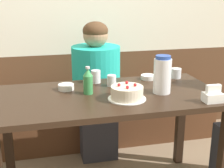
% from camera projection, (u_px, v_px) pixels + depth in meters
% --- Properties ---
extents(back_wall, '(4.80, 0.04, 2.50)m').
position_uv_depth(back_wall, '(82.00, 6.00, 2.82)').
color(back_wall, brown).
rests_on(back_wall, ground_plane).
extents(bench_seat, '(2.43, 0.38, 0.47)m').
position_uv_depth(bench_seat, '(89.00, 119.00, 2.91)').
color(bench_seat, '#56331E').
rests_on(bench_seat, ground_plane).
extents(dining_table, '(1.44, 0.72, 0.76)m').
position_uv_depth(dining_table, '(109.00, 109.00, 2.01)').
color(dining_table, black).
rests_on(dining_table, ground_plane).
extents(birthday_cake, '(0.23, 0.23, 0.10)m').
position_uv_depth(birthday_cake, '(127.00, 93.00, 1.88)').
color(birthday_cake, white).
rests_on(birthday_cake, dining_table).
extents(water_pitcher, '(0.11, 0.11, 0.24)m').
position_uv_depth(water_pitcher, '(162.00, 75.00, 1.98)').
color(water_pitcher, white).
rests_on(water_pitcher, dining_table).
extents(soju_bottle, '(0.06, 0.06, 0.18)m').
position_uv_depth(soju_bottle, '(88.00, 81.00, 1.97)').
color(soju_bottle, '#388E4C').
rests_on(soju_bottle, dining_table).
extents(napkin_holder, '(0.11, 0.08, 0.11)m').
position_uv_depth(napkin_holder, '(213.00, 96.00, 1.84)').
color(napkin_holder, white).
rests_on(napkin_holder, dining_table).
extents(bowl_soup_white, '(0.10, 0.10, 0.04)m').
position_uv_depth(bowl_soup_white, '(66.00, 87.00, 2.06)').
color(bowl_soup_white, white).
rests_on(bowl_soup_white, dining_table).
extents(bowl_rice_small, '(0.11, 0.11, 0.03)m').
position_uv_depth(bowl_rice_small, '(148.00, 77.00, 2.31)').
color(bowl_rice_small, white).
rests_on(bowl_rice_small, dining_table).
extents(glass_water_tall, '(0.06, 0.06, 0.08)m').
position_uv_depth(glass_water_tall, '(112.00, 81.00, 2.14)').
color(glass_water_tall, silver).
rests_on(glass_water_tall, dining_table).
extents(glass_tumbler_short, '(0.08, 0.08, 0.07)m').
position_uv_depth(glass_tumbler_short, '(176.00, 73.00, 2.34)').
color(glass_tumbler_short, silver).
rests_on(glass_tumbler_short, dining_table).
extents(glass_shot_small, '(0.07, 0.07, 0.09)m').
position_uv_depth(glass_shot_small, '(96.00, 77.00, 2.21)').
color(glass_shot_small, silver).
rests_on(glass_shot_small, dining_table).
extents(person_grey_tee, '(0.40, 0.40, 1.16)m').
position_uv_depth(person_grey_tee, '(96.00, 90.00, 2.62)').
color(person_grey_tee, '#33333D').
rests_on(person_grey_tee, ground_plane).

